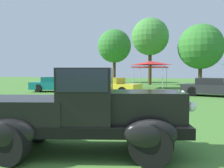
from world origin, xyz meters
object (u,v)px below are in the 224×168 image
object	(u,v)px
show_car_teal	(56,84)
canopy_tent_left_field	(151,64)
show_car_yellow	(111,86)
spectator_near_truck	(73,92)
show_car_charcoal	(212,87)
feature_pickup_truck	(84,110)

from	to	relation	value
show_car_teal	canopy_tent_left_field	distance (m)	9.64
show_car_yellow	spectator_near_truck	world-z (taller)	spectator_near_truck
show_car_charcoal	show_car_yellow	bearing A→B (deg)	-168.87
feature_pickup_truck	spectator_near_truck	world-z (taller)	feature_pickup_truck
spectator_near_truck	show_car_charcoal	bearing A→B (deg)	62.85
show_car_yellow	spectator_near_truck	size ratio (longest dim) A/B	2.49
show_car_yellow	canopy_tent_left_field	distance (m)	8.02
feature_pickup_truck	show_car_charcoal	xyz separation A→B (m)	(2.91, 13.21, -0.26)
show_car_yellow	spectator_near_truck	xyz separation A→B (m)	(1.70, -8.53, 0.31)
feature_pickup_truck	show_car_charcoal	distance (m)	13.53
show_car_yellow	canopy_tent_left_field	size ratio (longest dim) A/B	1.35
show_car_yellow	feature_pickup_truck	bearing A→B (deg)	-72.03
spectator_near_truck	canopy_tent_left_field	bearing A→B (deg)	91.45
feature_pickup_truck	show_car_yellow	distance (m)	12.49
show_car_teal	show_car_charcoal	distance (m)	11.93
canopy_tent_left_field	spectator_near_truck	bearing A→B (deg)	-88.55
show_car_teal	show_car_yellow	xyz separation A→B (m)	(5.16, -0.78, -0.00)
show_car_charcoal	feature_pickup_truck	bearing A→B (deg)	-102.41
show_car_yellow	canopy_tent_left_field	world-z (taller)	canopy_tent_left_field
feature_pickup_truck	show_car_charcoal	world-z (taller)	feature_pickup_truck
spectator_near_truck	canopy_tent_left_field	size ratio (longest dim) A/B	0.54
show_car_yellow	show_car_teal	bearing A→B (deg)	171.40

